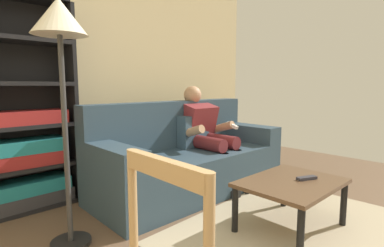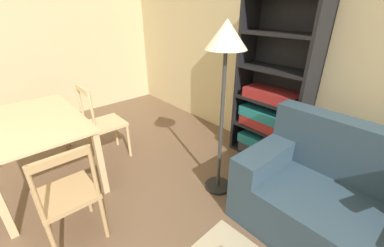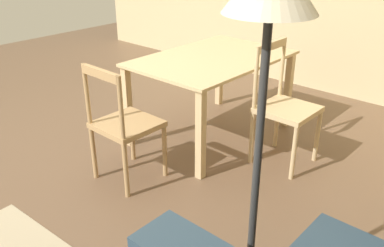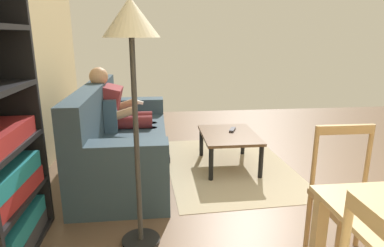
{
  "view_description": "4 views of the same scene",
  "coord_description": "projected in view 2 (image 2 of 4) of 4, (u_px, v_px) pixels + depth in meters",
  "views": [
    {
      "loc": [
        -0.75,
        -0.19,
        1.14
      ],
      "look_at": [
        1.37,
        2.07,
        0.74
      ],
      "focal_mm": 27.75,
      "sensor_mm": 36.0,
      "label": 1
    },
    {
      "loc": [
        1.36,
        0.27,
        1.8
      ],
      "look_at": [
        -0.01,
        1.49,
        0.9
      ],
      "focal_mm": 22.6,
      "sensor_mm": 36.0,
      "label": 2
    },
    {
      "loc": [
        1.34,
        2.69,
        1.75
      ],
      "look_at": [
        -0.01,
        1.49,
        0.9
      ],
      "focal_mm": 38.77,
      "sensor_mm": 36.0,
      "label": 3
    },
    {
      "loc": [
        -2.16,
        1.73,
        1.48
      ],
      "look_at": [
        -0.01,
        1.49,
        0.9
      ],
      "focal_mm": 30.72,
      "sensor_mm": 36.0,
      "label": 4
    }
  ],
  "objects": [
    {
      "name": "dining_chair_facing_couch",
      "position": [
        67.0,
        196.0,
        1.89
      ],
      "size": [
        0.42,
        0.42,
        0.91
      ],
      "color": "tan",
      "rests_on": "ground_plane"
    },
    {
      "name": "floor_lamp",
      "position": [
        226.0,
        53.0,
        2.03
      ],
      "size": [
        0.36,
        0.36,
        1.71
      ],
      "color": "black",
      "rests_on": "ground_plane"
    },
    {
      "name": "wall_back",
      "position": [
        295.0,
        45.0,
        2.74
      ],
      "size": [
        6.45,
        0.12,
        2.79
      ],
      "primitive_type": "cube",
      "color": "#D1BC8C",
      "rests_on": "ground_plane"
    },
    {
      "name": "bookshelf",
      "position": [
        271.0,
        104.0,
        2.91
      ],
      "size": [
        0.87,
        0.36,
        1.93
      ],
      "color": "black",
      "rests_on": "ground_plane"
    },
    {
      "name": "dining_table",
      "position": [
        32.0,
        130.0,
        2.5
      ],
      "size": [
        1.38,
        0.93,
        0.75
      ],
      "color": "#D1B27F",
      "rests_on": "ground_plane"
    },
    {
      "name": "dining_chair_near_wall",
      "position": [
        103.0,
        124.0,
        3.01
      ],
      "size": [
        0.42,
        0.42,
        0.98
      ],
      "color": "#D1B27F",
      "rests_on": "ground_plane"
    }
  ]
}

